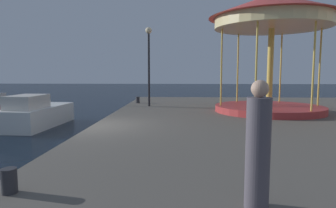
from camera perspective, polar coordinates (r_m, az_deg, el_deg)
The scene contains 8 objects.
ground_plane at distance 11.18m, azimuth -14.39°, elevation -8.06°, with size 120.00×120.00×0.00m, color black.
quay_dock at distance 11.54m, azimuth 25.63°, elevation -6.01°, with size 15.45×24.90×0.80m, color #5B564F.
motorboat_white at distance 16.11m, azimuth -24.13°, elevation -1.79°, with size 2.12×4.54×1.64m.
carousel at distance 15.20m, azimuth 19.39°, elevation 14.37°, with size 5.93×5.93×5.56m.
lamp_post_mid_promenade at distance 16.73m, azimuth -3.73°, elevation 9.85°, with size 0.36×0.36×4.39m.
bollard_north at distance 18.49m, azimuth -5.87°, elevation 0.80°, with size 0.24×0.24×0.40m, color #2D2D33.
bollard_south at distance 5.42m, azimuth -28.30°, elevation -12.93°, with size 0.24×0.24×0.40m, color #2D2D33.
person_by_the_water at distance 4.32m, azimuth 16.96°, elevation -8.30°, with size 0.34×0.34×1.80m.
Camera 1 is at (3.21, -10.37, 2.70)m, focal length 31.59 mm.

